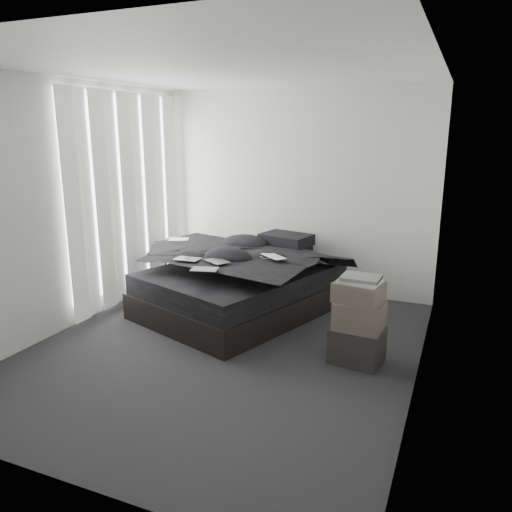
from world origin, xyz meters
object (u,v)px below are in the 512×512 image
at_px(bed, 241,299).
at_px(laptop, 270,251).
at_px(side_stand, 179,264).
at_px(box_lower, 357,345).

relative_size(bed, laptop, 6.24).
bearing_deg(bed, side_stand, 175.96).
distance_m(bed, box_lower, 1.74).
relative_size(laptop, box_lower, 0.76).
distance_m(laptop, side_stand, 1.69).
relative_size(side_stand, box_lower, 1.47).
bearing_deg(laptop, bed, -154.50).
relative_size(bed, side_stand, 3.24).
bearing_deg(side_stand, bed, -23.21).
distance_m(bed, laptop, 0.76).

